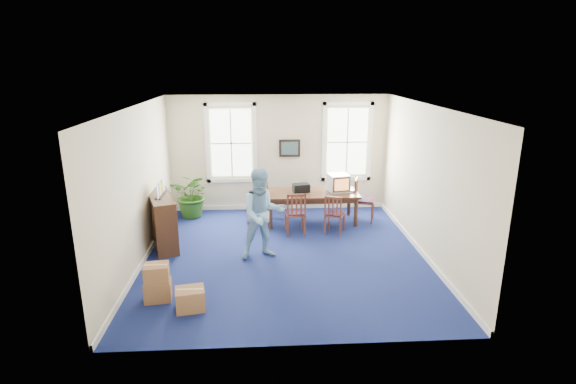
{
  "coord_description": "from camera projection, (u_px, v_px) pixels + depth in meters",
  "views": [
    {
      "loc": [
        -0.47,
        -8.98,
        4.04
      ],
      "look_at": [
        0.1,
        0.6,
        1.25
      ],
      "focal_mm": 28.0,
      "sensor_mm": 36.0,
      "label": 1
    }
  ],
  "objects": [
    {
      "name": "wall_front",
      "position": [
        297.0,
        245.0,
        6.2
      ],
      "size": [
        6.5,
        0.0,
        6.5
      ],
      "primitive_type": "plane",
      "rotation": [
        -1.57,
        0.0,
        0.0
      ],
      "color": "beige",
      "rests_on": "ground"
    },
    {
      "name": "baseboard_back",
      "position": [
        279.0,
        206.0,
        12.83
      ],
      "size": [
        6.0,
        0.04,
        0.12
      ],
      "primitive_type": "cube",
      "color": "white",
      "rests_on": "ground"
    },
    {
      "name": "credenza",
      "position": [
        162.0,
        218.0,
        10.15
      ],
      "size": [
        0.96,
        1.67,
        1.26
      ],
      "primitive_type": "cube",
      "rotation": [
        0.0,
        0.0,
        0.34
      ],
      "color": "#442716",
      "rests_on": "ground"
    },
    {
      "name": "wall_picture",
      "position": [
        290.0,
        148.0,
        12.36
      ],
      "size": [
        0.58,
        0.06,
        0.48
      ],
      "primitive_type": null,
      "color": "black",
      "rests_on": "ground"
    },
    {
      "name": "cardboard_boxes",
      "position": [
        168.0,
        279.0,
        7.93
      ],
      "size": [
        1.38,
        1.38,
        0.7
      ],
      "primitive_type": null,
      "rotation": [
        0.0,
        0.0,
        0.13
      ],
      "color": "#98673F",
      "rests_on": "ground"
    },
    {
      "name": "equipment_bag",
      "position": [
        301.0,
        188.0,
        11.58
      ],
      "size": [
        0.46,
        0.34,
        0.21
      ],
      "primitive_type": "cube",
      "rotation": [
        0.0,
        0.0,
        0.18
      ],
      "color": "black",
      "rests_on": "conference_table"
    },
    {
      "name": "chair_near_left",
      "position": [
        295.0,
        213.0,
        10.85
      ],
      "size": [
        0.51,
        0.51,
        1.06
      ],
      "primitive_type": null,
      "rotation": [
        0.0,
        0.0,
        3.2
      ],
      "color": "brown",
      "rests_on": "ground"
    },
    {
      "name": "wall_right",
      "position": [
        426.0,
        182.0,
        9.49
      ],
      "size": [
        0.0,
        6.5,
        6.5
      ],
      "primitive_type": "plane",
      "rotation": [
        1.57,
        0.0,
        -1.57
      ],
      "color": "beige",
      "rests_on": "ground"
    },
    {
      "name": "man",
      "position": [
        263.0,
        214.0,
        9.39
      ],
      "size": [
        1.1,
        0.93,
        1.95
      ],
      "primitive_type": "imported",
      "rotation": [
        0.0,
        0.0,
        0.23
      ],
      "color": "#83B3D7",
      "rests_on": "ground"
    },
    {
      "name": "baseboard_left",
      "position": [
        146.0,
        256.0,
        9.58
      ],
      "size": [
        0.04,
        6.5,
        0.12
      ],
      "primitive_type": "cube",
      "color": "white",
      "rests_on": "ground"
    },
    {
      "name": "crt_tv",
      "position": [
        338.0,
        183.0,
        11.6
      ],
      "size": [
        0.59,
        0.62,
        0.45
      ],
      "primitive_type": null,
      "rotation": [
        0.0,
        0.0,
        0.19
      ],
      "color": "#B7B7BC",
      "rests_on": "conference_table"
    },
    {
      "name": "conference_table",
      "position": [
        311.0,
        207.0,
        11.68
      ],
      "size": [
        2.38,
        1.11,
        0.81
      ],
      "primitive_type": null,
      "rotation": [
        0.0,
        0.0,
        0.02
      ],
      "color": "#442716",
      "rests_on": "ground"
    },
    {
      "name": "wall_back",
      "position": [
        279.0,
        153.0,
        12.43
      ],
      "size": [
        6.5,
        0.0,
        6.5
      ],
      "primitive_type": "plane",
      "rotation": [
        1.57,
        0.0,
        0.0
      ],
      "color": "beige",
      "rests_on": "ground"
    },
    {
      "name": "game_console",
      "position": [
        351.0,
        190.0,
        11.62
      ],
      "size": [
        0.24,
        0.26,
        0.06
      ],
      "primitive_type": "cube",
      "rotation": [
        0.0,
        0.0,
        0.32
      ],
      "color": "white",
      "rests_on": "conference_table"
    },
    {
      "name": "ceiling",
      "position": [
        285.0,
        106.0,
        8.87
      ],
      "size": [
        6.5,
        6.5,
        0.0
      ],
      "primitive_type": "plane",
      "rotation": [
        3.14,
        0.0,
        0.0
      ],
      "color": "white",
      "rests_on": "ground"
    },
    {
      "name": "baseboard_right",
      "position": [
        419.0,
        249.0,
        9.91
      ],
      "size": [
        0.04,
        6.5,
        0.12
      ],
      "primitive_type": "cube",
      "color": "white",
      "rests_on": "ground"
    },
    {
      "name": "chair_near_right",
      "position": [
        335.0,
        214.0,
        10.91
      ],
      "size": [
        0.58,
        0.58,
        0.98
      ],
      "primitive_type": null,
      "rotation": [
        0.0,
        0.0,
        2.73
      ],
      "color": "brown",
      "rests_on": "ground"
    },
    {
      "name": "potted_plant",
      "position": [
        193.0,
        195.0,
        12.01
      ],
      "size": [
        1.31,
        1.21,
        1.22
      ],
      "primitive_type": "imported",
      "rotation": [
        0.0,
        0.0,
        -0.27
      ],
      "color": "#204A11",
      "rests_on": "ground"
    },
    {
      "name": "wall_left",
      "position": [
        138.0,
        186.0,
        9.14
      ],
      "size": [
        0.0,
        6.5,
        6.5
      ],
      "primitive_type": "plane",
      "rotation": [
        1.57,
        0.0,
        1.57
      ],
      "color": "beige",
      "rests_on": "ground"
    },
    {
      "name": "floor",
      "position": [
        285.0,
        255.0,
        9.76
      ],
      "size": [
        6.5,
        6.5,
        0.0
      ],
      "primitive_type": "plane",
      "color": "navy",
      "rests_on": "ground"
    },
    {
      "name": "chair_end_right",
      "position": [
        365.0,
        200.0,
        11.72
      ],
      "size": [
        0.64,
        0.64,
        1.13
      ],
      "primitive_type": null,
      "rotation": [
        0.0,
        0.0,
        1.26
      ],
      "color": "brown",
      "rests_on": "ground"
    },
    {
      "name": "brochure_rack",
      "position": [
        160.0,
        184.0,
        9.93
      ],
      "size": [
        0.36,
        0.77,
        0.34
      ],
      "primitive_type": null,
      "rotation": [
        0.0,
        0.0,
        -0.31
      ],
      "color": "#99999E",
      "rests_on": "credenza"
    },
    {
      "name": "chair_end_left",
      "position": [
        258.0,
        203.0,
        11.57
      ],
      "size": [
        0.57,
        0.57,
        1.05
      ],
      "primitive_type": null,
      "rotation": [
        0.0,
        0.0,
        -1.81
      ],
      "color": "brown",
      "rests_on": "ground"
    },
    {
      "name": "window_right",
      "position": [
        347.0,
        142.0,
        12.44
      ],
      "size": [
        1.4,
        0.12,
        2.2
      ],
      "primitive_type": null,
      "color": "white",
      "rests_on": "ground"
    },
    {
      "name": "window_left",
      "position": [
        231.0,
        143.0,
        12.25
      ],
      "size": [
        1.4,
        0.12,
        2.2
      ],
      "primitive_type": null,
      "color": "white",
      "rests_on": "ground"
    }
  ]
}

